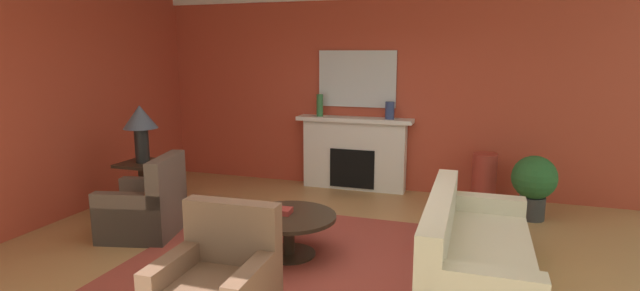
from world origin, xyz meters
TOP-DOWN VIEW (x-y plane):
  - ground_plane at (0.00, 0.00)m, footprint 9.37×9.37m
  - wall_fireplace at (0.00, 2.91)m, footprint 7.81×0.12m
  - wall_window at (-3.67, 0.30)m, footprint 0.12×6.29m
  - area_rug at (-0.39, -0.04)m, footprint 3.05×2.77m
  - fireplace at (-0.39, 2.70)m, footprint 1.80×0.35m
  - mantel_mirror at (-0.39, 2.82)m, footprint 1.22×0.04m
  - sofa at (1.45, -0.21)m, footprint 0.90×2.10m
  - armchair_near_window at (-2.21, -0.00)m, footprint 0.96×0.96m
  - coffee_table at (-0.39, -0.04)m, footprint 1.00×1.00m
  - side_table at (-2.73, 0.65)m, footprint 0.56×0.56m
  - table_lamp at (-2.73, 0.65)m, footprint 0.44×0.44m
  - vase_tall_corner at (1.55, 2.40)m, footprint 0.33×0.33m
  - vase_mantel_right at (0.16, 2.65)m, footprint 0.14×0.14m
  - vase_mantel_left at (-0.94, 2.65)m, footprint 0.10×0.10m
  - book_red_cover at (-0.50, -0.03)m, footprint 0.27×0.19m
  - potted_plant at (2.15, 2.02)m, footprint 0.56×0.56m

SIDE VIEW (x-z plane):
  - ground_plane at x=0.00m, z-range 0.00..0.00m
  - area_rug at x=-0.39m, z-range 0.00..0.01m
  - sofa at x=1.45m, z-range -0.13..0.72m
  - armchair_near_window at x=-2.21m, z-range -0.17..0.78m
  - coffee_table at x=-0.39m, z-range 0.11..0.56m
  - vase_tall_corner at x=1.55m, z-range 0.00..0.75m
  - side_table at x=-2.73m, z-range 0.05..0.75m
  - book_red_cover at x=-0.50m, z-range 0.45..0.51m
  - potted_plant at x=2.15m, z-range 0.08..0.91m
  - fireplace at x=-0.39m, z-range -0.03..1.11m
  - table_lamp at x=-2.73m, z-range 0.85..1.60m
  - vase_mantel_right at x=0.16m, z-range 1.13..1.40m
  - vase_mantel_left at x=-0.94m, z-range 1.13..1.48m
  - wall_fireplace at x=0.00m, z-range 0.00..3.04m
  - wall_window at x=-3.67m, z-range 0.00..3.04m
  - mantel_mirror at x=-0.39m, z-range 1.28..2.15m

